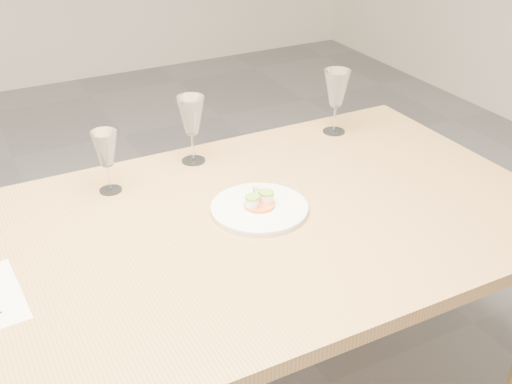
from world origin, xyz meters
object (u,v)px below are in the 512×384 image
dinner_plate (260,207)px  wine_glass_2 (191,117)px  dining_table (121,279)px  wine_glass_3 (337,89)px  wine_glass_1 (106,150)px

dinner_plate → wine_glass_2: size_ratio=1.25×
dining_table → dinner_plate: bearing=4.2°
dinner_plate → wine_glass_3: 0.61m
dinner_plate → dining_table: bearing=-175.8°
wine_glass_1 → wine_glass_3: size_ratio=0.84×
wine_glass_2 → wine_glass_3: bearing=-1.9°
dining_table → dinner_plate: dinner_plate is taller
dining_table → wine_glass_2: bearing=47.2°
dining_table → dinner_plate: 0.42m
dining_table → dinner_plate: (0.41, 0.03, 0.08)m
dinner_plate → wine_glass_2: 0.39m
dining_table → wine_glass_1: (0.08, 0.33, 0.20)m
dining_table → wine_glass_1: size_ratio=12.89×
dining_table → dinner_plate: size_ratio=8.96×
wine_glass_3 → wine_glass_1: bearing=-176.6°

